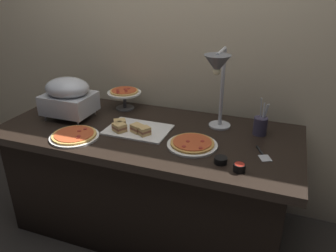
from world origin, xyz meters
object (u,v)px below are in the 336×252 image
pizza_plate_front (192,144)px  sauce_cup_near (221,160)px  sauce_cup_far (239,167)px  sandwich_platter (134,129)px  utensil_holder (260,126)px  pizza_plate_raised_stand (124,94)px  chafing_dish (68,96)px  heat_lamp (218,72)px  pizza_plate_center (74,136)px  serving_spatula (262,154)px

pizza_plate_front → sauce_cup_near: 0.23m
pizza_plate_front → sauce_cup_far: sauce_cup_far is taller
sandwich_platter → sauce_cup_far: sandwich_platter is taller
sauce_cup_near → utensil_holder: (0.15, 0.43, 0.04)m
pizza_plate_front → sandwich_platter: sandwich_platter is taller
pizza_plate_front → pizza_plate_raised_stand: pizza_plate_raised_stand is taller
pizza_plate_front → utensil_holder: (0.35, 0.29, 0.05)m
chafing_dish → pizza_plate_front: (0.91, -0.12, -0.15)m
pizza_plate_front → pizza_plate_raised_stand: size_ratio=1.20×
chafing_dish → heat_lamp: size_ratio=0.63×
sandwich_platter → heat_lamp: bearing=12.1°
pizza_plate_center → pizza_plate_raised_stand: size_ratio=1.22×
chafing_dish → sauce_cup_near: chafing_dish is taller
chafing_dish → pizza_plate_center: size_ratio=1.09×
chafing_dish → sauce_cup_far: (1.21, -0.30, -0.14)m
utensil_holder → serving_spatula: bearing=-80.2°
pizza_plate_center → sauce_cup_near: (0.89, 0.01, 0.01)m
chafing_dish → serving_spatula: bearing=-3.7°
heat_lamp → utensil_holder: size_ratio=2.23×
sauce_cup_far → sandwich_platter: bearing=160.9°
pizza_plate_center → sauce_cup_far: (1.00, -0.03, 0.01)m
chafing_dish → pizza_plate_raised_stand: chafing_dish is taller
pizza_plate_front → sauce_cup_near: size_ratio=4.21×
sauce_cup_far → pizza_plate_raised_stand: bearing=148.2°
pizza_plate_front → sandwich_platter: size_ratio=0.74×
chafing_dish → pizza_plate_front: 0.93m
pizza_plate_raised_stand → chafing_dish: bearing=-134.0°
pizza_plate_center → serving_spatula: size_ratio=1.76×
pizza_plate_front → sauce_cup_far: 0.35m
pizza_plate_front → serving_spatula: 0.39m
chafing_dish → sauce_cup_far: bearing=-13.7°
sandwich_platter → utensil_holder: size_ratio=1.71×
chafing_dish → pizza_plate_center: 0.36m
pizza_plate_raised_stand → sandwich_platter: pizza_plate_raised_stand is taller
utensil_holder → serving_spatula: utensil_holder is taller
serving_spatula → utensil_holder: bearing=99.8°
heat_lamp → utensil_holder: heat_lamp is taller
pizza_plate_front → sauce_cup_far: bearing=-31.0°
chafing_dish → utensil_holder: chafing_dish is taller
pizza_plate_front → sauce_cup_far: size_ratio=4.71×
sandwich_platter → serving_spatula: sandwich_platter is taller
sauce_cup_near → sandwich_platter: bearing=161.8°
pizza_plate_raised_stand → sauce_cup_near: bearing=-32.7°
heat_lamp → serving_spatula: bearing=-24.2°
utensil_holder → pizza_plate_center: bearing=-157.3°
utensil_holder → pizza_plate_front: bearing=-139.7°
pizza_plate_front → sauce_cup_near: sauce_cup_near is taller
sauce_cup_far → sauce_cup_near: bearing=156.1°
heat_lamp → pizza_plate_center: 0.93m
sandwich_platter → pizza_plate_front: bearing=-8.9°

